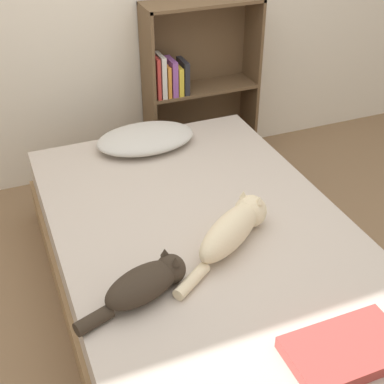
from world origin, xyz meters
The scene contains 7 objects.
ground_plane centered at (0.00, 0.00, 0.00)m, with size 8.00×8.00×0.00m, color #846647.
bed centered at (0.00, 0.00, 0.23)m, with size 1.36×2.10×0.46m.
pillow centered at (-0.01, 0.84, 0.51)m, with size 0.57×0.37×0.10m.
cat_light centered at (0.08, -0.14, 0.54)m, with size 0.57×0.43×0.17m.
cat_dark centered at (-0.38, -0.31, 0.52)m, with size 0.48×0.25×0.15m.
bookshelf centered at (0.49, 1.33, 0.58)m, with size 0.75×0.26×1.12m.
blanket_fold centered at (0.17, -0.84, 0.49)m, with size 0.42×0.25×0.05m.
Camera 1 is at (-0.78, -1.78, 1.96)m, focal length 50.00 mm.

